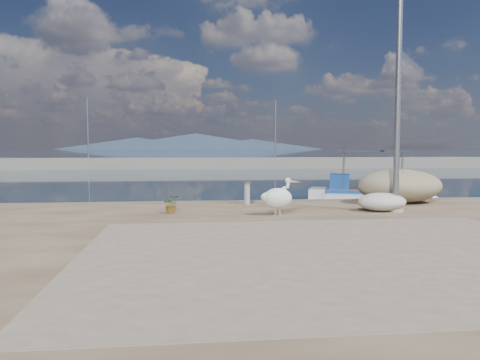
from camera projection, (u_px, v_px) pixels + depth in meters
name	position (u px, v px, depth m)	size (l,w,h in m)	color
ground	(258.00, 246.00, 11.01)	(1400.00, 1400.00, 0.00)	#162635
quay	(342.00, 340.00, 5.05)	(44.00, 22.00, 0.50)	brown
quay_patch	(341.00, 252.00, 8.12)	(9.00, 7.00, 0.01)	gray
breakwater	(202.00, 163.00, 50.62)	(120.00, 2.20, 7.50)	gray
mountains	(191.00, 142.00, 655.15)	(370.00, 280.00, 22.00)	#28384C
boat_right	(370.00, 196.00, 20.24)	(5.65, 3.46, 2.58)	white
pelican	(278.00, 198.00, 12.55)	(1.04, 0.49, 1.02)	tan
lamp_post	(398.00, 95.00, 13.11)	(0.44, 0.96, 7.00)	gray
bollard_near	(247.00, 192.00, 14.95)	(0.24, 0.24, 0.73)	gray
potted_plant	(171.00, 204.00, 12.94)	(0.45, 0.39, 0.50)	#33722D
net_pile_c	(399.00, 186.00, 15.40)	(2.82, 2.01, 1.11)	tan
net_pile_d	(382.00, 202.00, 13.41)	(1.40, 1.05, 0.53)	silver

